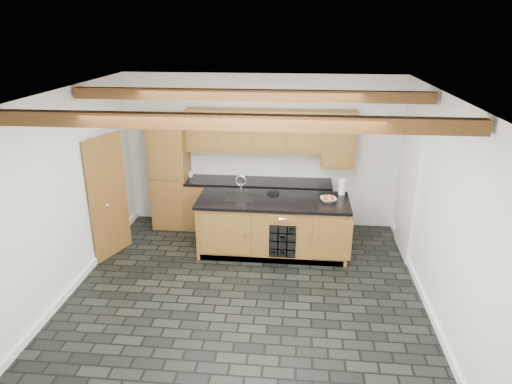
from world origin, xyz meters
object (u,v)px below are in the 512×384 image
fruit_bowl (328,200)px  paper_towel (342,187)px  island (273,226)px  kitchen_scale (273,192)px

fruit_bowl → paper_towel: bearing=56.5°
island → kitchen_scale: kitchen_scale is taller
island → fruit_bowl: size_ratio=9.57×
island → kitchen_scale: (-0.03, 0.28, 0.49)m
fruit_bowl → paper_towel: (0.24, 0.36, 0.10)m
island → paper_towel: 1.31m
island → paper_towel: bearing=18.2°
kitchen_scale → paper_towel: bearing=19.1°
island → kitchen_scale: bearing=95.3°
fruit_bowl → kitchen_scale: bearing=163.3°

